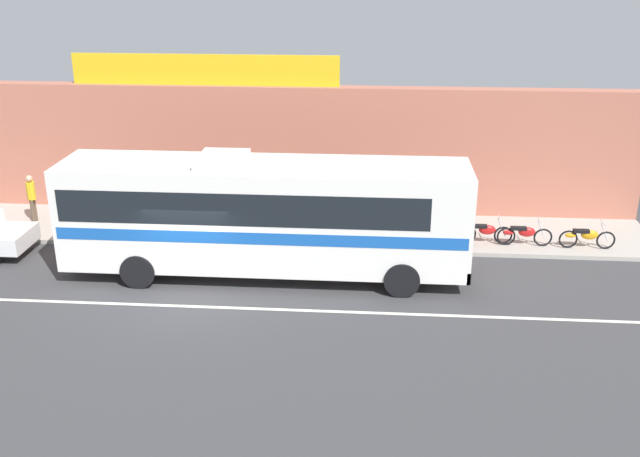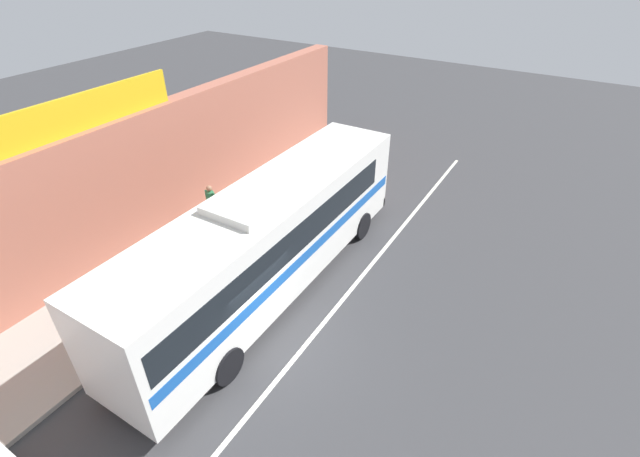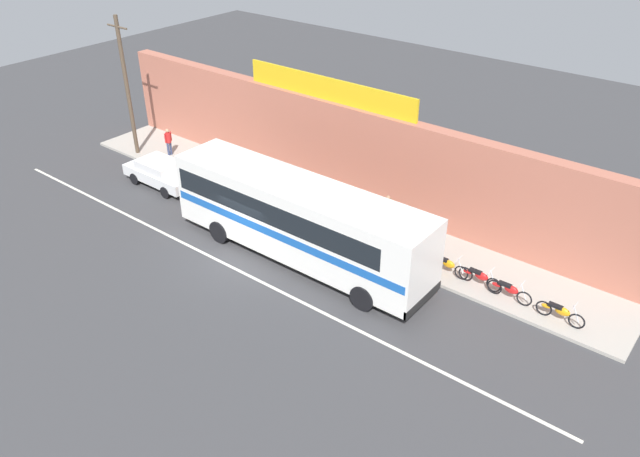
{
  "view_description": "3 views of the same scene",
  "coord_description": "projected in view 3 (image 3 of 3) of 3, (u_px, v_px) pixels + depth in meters",
  "views": [
    {
      "loc": [
        5.33,
        -18.73,
        9.41
      ],
      "look_at": [
        3.74,
        1.92,
        1.42
      ],
      "focal_mm": 40.67,
      "sensor_mm": 36.0,
      "label": 1
    },
    {
      "loc": [
        -6.96,
        -5.78,
        9.99
      ],
      "look_at": [
        4.49,
        1.14,
        1.09
      ],
      "focal_mm": 25.34,
      "sensor_mm": 36.0,
      "label": 2
    },
    {
      "loc": [
        16.63,
        -15.44,
        14.97
      ],
      "look_at": [
        3.11,
        1.66,
        1.79
      ],
      "focal_mm": 34.98,
      "sensor_mm": 36.0,
      "label": 3
    }
  ],
  "objects": [
    {
      "name": "motorcycle_purple",
      "position": [
        446.0,
        264.0,
        25.42
      ],
      "size": [
        1.95,
        0.56,
        0.94
      ],
      "color": "black",
      "rests_on": "sidewalk_slab"
    },
    {
      "name": "pedestrian_by_curb",
      "position": [
        214.0,
        152.0,
        33.47
      ],
      "size": [
        0.3,
        0.48,
        1.75
      ],
      "color": "brown",
      "rests_on": "sidewalk_slab"
    },
    {
      "name": "ground_plane",
      "position": [
        240.0,
        256.0,
        26.94
      ],
      "size": [
        70.0,
        70.0,
        0.0
      ],
      "primitive_type": "plane",
      "color": "#3A3A3D"
    },
    {
      "name": "sidewalk_slab",
      "position": [
        315.0,
        209.0,
        30.39
      ],
      "size": [
        30.0,
        3.6,
        0.14
      ],
      "primitive_type": "cube",
      "color": "#A8A399",
      "rests_on": "ground_plane"
    },
    {
      "name": "storefront_facade",
      "position": [
        342.0,
        151.0,
        30.63
      ],
      "size": [
        30.0,
        0.7,
        4.8
      ],
      "primitive_type": "cube",
      "color": "#B26651",
      "rests_on": "ground_plane"
    },
    {
      "name": "motorcycle_orange",
      "position": [
        560.0,
        312.0,
        22.79
      ],
      "size": [
        1.84,
        0.56,
        0.94
      ],
      "color": "black",
      "rests_on": "sidewalk_slab"
    },
    {
      "name": "parked_car",
      "position": [
        161.0,
        172.0,
        32.34
      ],
      "size": [
        4.24,
        1.83,
        1.37
      ],
      "color": "silver",
      "rests_on": "ground_plane"
    },
    {
      "name": "motorcycle_red",
      "position": [
        479.0,
        277.0,
        24.67
      ],
      "size": [
        1.82,
        0.56,
        0.94
      ],
      "color": "black",
      "rests_on": "sidewalk_slab"
    },
    {
      "name": "pedestrian_near_shop",
      "position": [
        387.0,
        210.0,
        28.13
      ],
      "size": [
        0.3,
        0.48,
        1.72
      ],
      "color": "brown",
      "rests_on": "sidewalk_slab"
    },
    {
      "name": "utility_pole",
      "position": [
        127.0,
        85.0,
        33.88
      ],
      "size": [
        1.6,
        0.22,
        7.69
      ],
      "color": "brown",
      "rests_on": "sidewalk_slab"
    },
    {
      "name": "road_center_stripe",
      "position": [
        227.0,
        264.0,
        26.4
      ],
      "size": [
        30.0,
        0.14,
        0.01
      ],
      "primitive_type": "cube",
      "color": "silver",
      "rests_on": "ground_plane"
    },
    {
      "name": "pedestrian_far_right",
      "position": [
        168.0,
        140.0,
        35.18
      ],
      "size": [
        0.3,
        0.48,
        1.58
      ],
      "color": "navy",
      "rests_on": "sidewalk_slab"
    },
    {
      "name": "motorcycle_green",
      "position": [
        509.0,
        290.0,
        23.92
      ],
      "size": [
        1.83,
        0.56,
        0.94
      ],
      "color": "black",
      "rests_on": "sidewalk_slab"
    },
    {
      "name": "storefront_billboard",
      "position": [
        329.0,
        89.0,
        29.56
      ],
      "size": [
        9.78,
        0.12,
        1.1
      ],
      "primitive_type": "cube",
      "color": "gold",
      "rests_on": "storefront_facade"
    },
    {
      "name": "intercity_bus",
      "position": [
        297.0,
        216.0,
        25.81
      ],
      "size": [
        12.16,
        2.66,
        3.78
      ],
      "color": "white",
      "rests_on": "ground_plane"
    }
  ]
}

